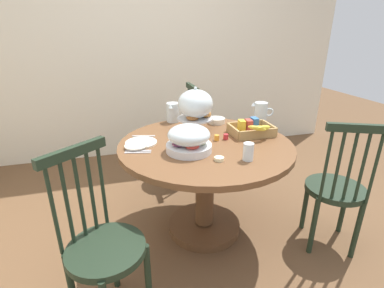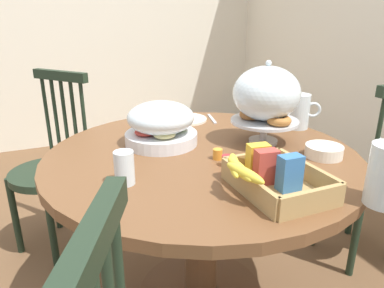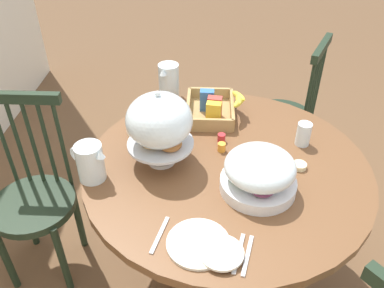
# 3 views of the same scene
# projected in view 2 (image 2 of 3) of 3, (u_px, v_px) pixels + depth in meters

# --- Properties ---
(wall_left) EXTENTS (0.06, 4.32, 2.60)m
(wall_left) POSITION_uv_depth(u_px,v_px,m) (119.00, 9.00, 3.50)
(wall_left) COLOR silver
(wall_left) RESTS_ON ground_plane
(dining_table) EXTENTS (1.23, 1.23, 0.74)m
(dining_table) POSITION_uv_depth(u_px,v_px,m) (202.00, 199.00, 1.49)
(dining_table) COLOR brown
(dining_table) RESTS_ON ground_plane
(windsor_chair_by_cabinet) EXTENTS (0.40, 0.40, 0.97)m
(windsor_chair_by_cabinet) POSITION_uv_depth(u_px,v_px,m) (365.00, 180.00, 1.83)
(windsor_chair_by_cabinet) COLOR #1E2D1E
(windsor_chair_by_cabinet) RESTS_ON ground_plane
(windsor_chair_facing_door) EXTENTS (0.47, 0.47, 0.97)m
(windsor_chair_facing_door) POSITION_uv_depth(u_px,v_px,m) (52.00, 172.00, 1.93)
(windsor_chair_facing_door) COLOR #1E2D1E
(windsor_chair_facing_door) RESTS_ON ground_plane
(pastry_stand_with_dome) EXTENTS (0.28, 0.28, 0.34)m
(pastry_stand_with_dome) POSITION_uv_depth(u_px,v_px,m) (266.00, 97.00, 1.45)
(pastry_stand_with_dome) COLOR silver
(pastry_stand_with_dome) RESTS_ON dining_table
(fruit_platter_covered) EXTENTS (0.30, 0.30, 0.18)m
(fruit_platter_covered) POSITION_uv_depth(u_px,v_px,m) (161.00, 124.00, 1.47)
(fruit_platter_covered) COLOR silver
(fruit_platter_covered) RESTS_ON dining_table
(milk_pitcher) EXTENTS (0.12, 0.18, 0.16)m
(milk_pitcher) POSITION_uv_depth(u_px,v_px,m) (298.00, 113.00, 1.69)
(milk_pitcher) COLOR silver
(milk_pitcher) RESTS_ON dining_table
(cereal_basket) EXTENTS (0.32, 0.30, 0.12)m
(cereal_basket) POSITION_uv_depth(u_px,v_px,m) (272.00, 177.00, 1.09)
(cereal_basket) COLOR tan
(cereal_basket) RESTS_ON dining_table
(china_plate_large) EXTENTS (0.22, 0.22, 0.01)m
(china_plate_large) POSITION_uv_depth(u_px,v_px,m) (185.00, 119.00, 1.83)
(china_plate_large) COLOR white
(china_plate_large) RESTS_ON dining_table
(china_plate_small) EXTENTS (0.15, 0.15, 0.01)m
(china_plate_small) POSITION_uv_depth(u_px,v_px,m) (168.00, 117.00, 1.84)
(china_plate_small) COLOR white
(china_plate_small) RESTS_ON china_plate_large
(cereal_bowl) EXTENTS (0.14, 0.14, 0.04)m
(cereal_bowl) POSITION_uv_depth(u_px,v_px,m) (324.00, 151.00, 1.36)
(cereal_bowl) COLOR white
(cereal_bowl) RESTS_ON dining_table
(drinking_glass) EXTENTS (0.06, 0.06, 0.11)m
(drinking_glass) POSITION_uv_depth(u_px,v_px,m) (124.00, 168.00, 1.13)
(drinking_glass) COLOR silver
(drinking_glass) RESTS_ON dining_table
(butter_dish) EXTENTS (0.06, 0.06, 0.02)m
(butter_dish) POSITION_uv_depth(u_px,v_px,m) (125.00, 160.00, 1.31)
(butter_dish) COLOR beige
(butter_dish) RESTS_ON dining_table
(jam_jar_strawberry) EXTENTS (0.04, 0.04, 0.04)m
(jam_jar_strawberry) POSITION_uv_depth(u_px,v_px,m) (227.00, 161.00, 1.28)
(jam_jar_strawberry) COLOR #B7282D
(jam_jar_strawberry) RESTS_ON dining_table
(jam_jar_apricot) EXTENTS (0.04, 0.04, 0.04)m
(jam_jar_apricot) POSITION_uv_depth(u_px,v_px,m) (218.00, 154.00, 1.34)
(jam_jar_apricot) COLOR orange
(jam_jar_apricot) RESTS_ON dining_table
(table_knife) EXTENTS (0.17, 0.05, 0.01)m
(table_knife) POSITION_uv_depth(u_px,v_px,m) (158.00, 121.00, 1.81)
(table_knife) COLOR silver
(table_knife) RESTS_ON dining_table
(dinner_fork) EXTENTS (0.17, 0.05, 0.01)m
(dinner_fork) POSITION_uv_depth(u_px,v_px,m) (152.00, 121.00, 1.81)
(dinner_fork) COLOR silver
(dinner_fork) RESTS_ON dining_table
(soup_spoon) EXTENTS (0.17, 0.05, 0.01)m
(soup_spoon) POSITION_uv_depth(u_px,v_px,m) (212.00, 119.00, 1.86)
(soup_spoon) COLOR silver
(soup_spoon) RESTS_ON dining_table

